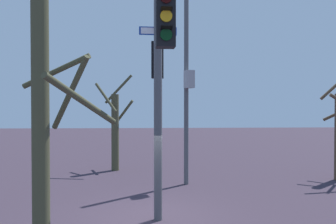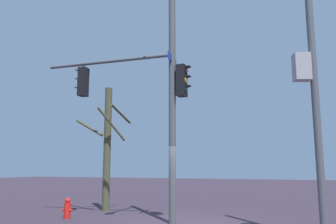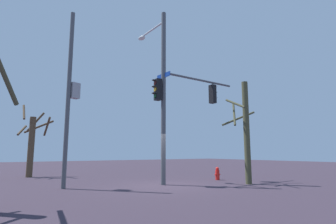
{
  "view_description": "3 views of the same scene",
  "coord_description": "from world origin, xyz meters",
  "views": [
    {
      "loc": [
        -10.04,
        -0.07,
        3.38
      ],
      "look_at": [
        0.14,
        -0.56,
        3.18
      ],
      "focal_mm": 35.99,
      "sensor_mm": 36.0,
      "label": 1
    },
    {
      "loc": [
        3.49,
        -11.14,
        1.85
      ],
      "look_at": [
        -0.34,
        -0.23,
        3.69
      ],
      "focal_mm": 36.45,
      "sensor_mm": 36.0,
      "label": 2
    },
    {
      "loc": [
        7.28,
        11.12,
        1.59
      ],
      "look_at": [
        -0.07,
        0.32,
        3.54
      ],
      "focal_mm": 28.77,
      "sensor_mm": 36.0,
      "label": 3
    }
  ],
  "objects": [
    {
      "name": "bare_tree_behind_pole",
      "position": [
        -3.87,
        1.88,
        2.75
      ],
      "size": [
        2.2,
        1.92,
        5.28
      ],
      "color": "#46472F",
      "rests_on": "ground"
    },
    {
      "name": "ground_plane",
      "position": [
        0.0,
        0.0,
        0.0
      ],
      "size": [
        80.0,
        80.0,
        0.0
      ],
      "primitive_type": "plane",
      "color": "#342935"
    },
    {
      "name": "bare_tree_corner",
      "position": [
        7.53,
        1.82,
        2.24
      ],
      "size": [
        2.01,
        2.0,
        5.04
      ],
      "color": "#46452E",
      "rests_on": "ground"
    },
    {
      "name": "secondary_pole_assembly",
      "position": [
        4.16,
        -1.57,
        4.22
      ],
      "size": [
        0.64,
        0.45,
        8.27
      ],
      "rotation": [
        0.0,
        0.0,
        3.45
      ],
      "color": "#4C4F54",
      "rests_on": "ground"
    },
    {
      "name": "main_signal_pole_assembly",
      "position": [
        -0.8,
        -0.41,
        5.01
      ],
      "size": [
        5.7,
        3.22,
        9.05
      ],
      "rotation": [
        0.0,
        0.0,
        3.16
      ],
      "color": "#4C4F54",
      "rests_on": "ground"
    }
  ]
}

